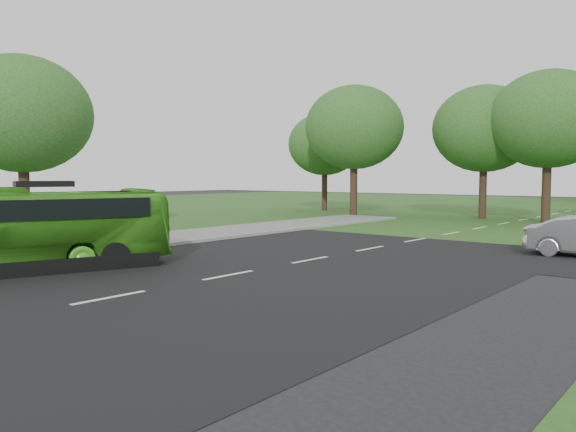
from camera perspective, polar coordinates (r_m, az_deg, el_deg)
The scene contains 8 objects.
ground at distance 15.46m, azimuth -11.39°, elevation -6.98°, with size 160.00×160.00×0.00m, color black.
street_surfaces at distance 34.65m, azimuth 18.76°, elevation -1.01°, with size 120.00×120.00×0.15m.
tree_park_a at distance 42.17m, azimuth 6.74°, elevation 8.91°, with size 7.26×7.26×9.65m.
tree_park_b at distance 41.37m, azimuth 19.32°, elevation 8.35°, with size 7.03×7.03×9.22m.
tree_park_c at distance 39.21m, azimuth 24.95°, elevation 8.89°, with size 7.23×7.23×9.61m.
tree_park_f at distance 48.65m, azimuth 3.75°, elevation 7.27°, with size 6.29×6.29×8.40m.
tree_side_near at distance 29.75m, azimuth -25.42°, elevation 9.31°, with size 6.52×6.52×8.66m.
bus at distance 19.04m, azimuth -26.21°, elevation -1.29°, with size 2.19×9.37×2.61m, color #429C20.
Camera 1 is at (11.80, -9.56, 2.92)m, focal length 35.00 mm.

